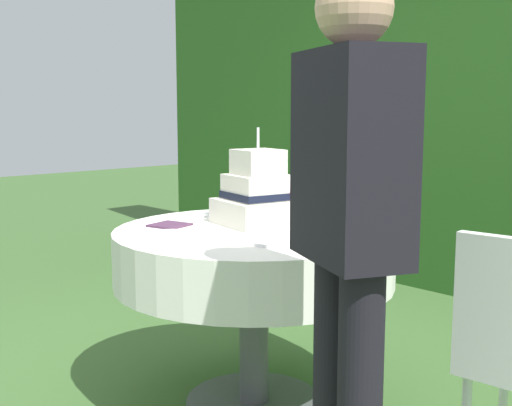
{
  "coord_description": "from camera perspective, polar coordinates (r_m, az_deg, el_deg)",
  "views": [
    {
      "loc": [
        1.92,
        -1.81,
        1.25
      ],
      "look_at": [
        -0.04,
        0.05,
        0.86
      ],
      "focal_mm": 45.75,
      "sensor_mm": 36.0,
      "label": 1
    }
  ],
  "objects": [
    {
      "name": "napkin_stack",
      "position": [
        2.77,
        -7.57,
        -1.92
      ],
      "size": [
        0.17,
        0.17,
        0.01
      ],
      "primitive_type": "cube",
      "rotation": [
        0.0,
        0.0,
        0.24
      ],
      "color": "#4C2D47",
      "rests_on": "cake_table"
    },
    {
      "name": "serving_plate_left",
      "position": [
        2.58,
        -7.57,
        -2.64
      ],
      "size": [
        0.13,
        0.13,
        0.01
      ],
      "primitive_type": "cylinder",
      "color": "white",
      "rests_on": "cake_table"
    },
    {
      "name": "ground_plane",
      "position": [
        2.92,
        -0.18,
        -17.11
      ],
      "size": [
        20.0,
        20.0,
        0.0
      ],
      "primitive_type": "plane",
      "color": "#3D602D"
    },
    {
      "name": "wedding_cake",
      "position": [
        2.78,
        0.25,
        0.66
      ],
      "size": [
        0.36,
        0.36,
        0.41
      ],
      "color": "silver",
      "rests_on": "cake_table"
    },
    {
      "name": "standing_person",
      "position": [
        1.74,
        8.18,
        -2.43
      ],
      "size": [
        0.41,
        0.34,
        1.6
      ],
      "color": "black",
      "rests_on": "ground_plane"
    },
    {
      "name": "cake_table",
      "position": [
        2.71,
        -0.18,
        -4.85
      ],
      "size": [
        1.15,
        1.15,
        0.76
      ],
      "color": "#4C4C51",
      "rests_on": "ground_plane"
    },
    {
      "name": "serving_plate_far",
      "position": [
        3.04,
        -4.4,
        -0.94
      ],
      "size": [
        0.13,
        0.13,
        0.01
      ],
      "primitive_type": "cylinder",
      "color": "white",
      "rests_on": "cake_table"
    },
    {
      "name": "serving_plate_near",
      "position": [
        2.37,
        1.2,
        -3.56
      ],
      "size": [
        0.11,
        0.11,
        0.01
      ],
      "primitive_type": "cylinder",
      "color": "white",
      "rests_on": "cake_table"
    }
  ]
}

